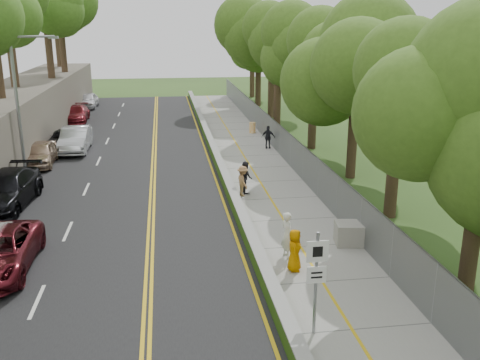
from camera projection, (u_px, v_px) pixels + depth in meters
name	position (u px, v px, depth m)	size (l,w,h in m)	color
ground	(259.00, 287.00, 18.03)	(140.00, 140.00, 0.00)	#33511E
road	(124.00, 173.00, 31.51)	(11.20, 66.00, 0.04)	black
sidewalk	(257.00, 168.00, 32.60)	(4.20, 66.00, 0.05)	gray
jersey_barrier	(219.00, 165.00, 32.20)	(0.42, 66.00, 0.60)	#60D718
chainlink_fence	(291.00, 151.00, 32.60)	(0.04, 66.00, 2.00)	slate
trees_fenceside	(333.00, 50.00, 31.21)	(7.00, 66.00, 14.00)	#4A7322
streetlight	(21.00, 99.00, 28.55)	(2.52, 0.22, 8.00)	gray
signpost	(316.00, 272.00, 14.75)	(0.62, 0.09, 3.10)	gray
construction_barrel	(252.00, 128.00, 42.54)	(0.51, 0.51, 0.84)	#FB8E00
concrete_block	(352.00, 233.00, 21.32)	(1.31, 0.98, 0.87)	gray
car_3	(5.00, 190.00, 25.53)	(2.33, 5.73, 1.66)	black
car_4	(40.00, 154.00, 32.96)	(1.73, 4.30, 1.47)	tan
car_5	(75.00, 139.00, 36.50)	(1.74, 5.00, 1.65)	silver
car_6	(66.00, 140.00, 36.80)	(2.28, 4.95, 1.38)	black
car_7	(76.00, 114.00, 47.18)	(1.98, 4.87, 1.41)	maroon
car_8	(88.00, 100.00, 54.81)	(1.79, 4.45, 1.52)	white
painter_0	(295.00, 250.00, 18.94)	(0.76, 0.49, 1.55)	#C57501
painter_1	(287.00, 235.00, 20.00)	(0.65, 0.43, 1.79)	white
painter_2	(245.00, 177.00, 27.60)	(0.81, 0.63, 1.67)	black
painter_3	(243.00, 181.00, 27.08)	(1.01, 0.58, 1.57)	#A07347
person_far	(268.00, 137.00, 37.22)	(0.94, 0.39, 1.60)	black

